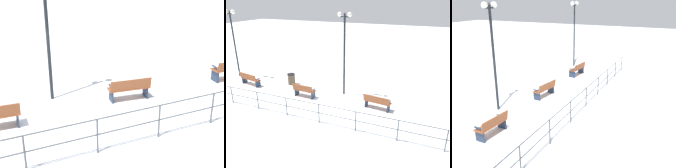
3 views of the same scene
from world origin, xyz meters
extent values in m
plane|color=white|center=(0.00, 0.00, 0.00)|extent=(80.00, 80.00, 0.00)
cube|color=brown|center=(0.05, -2.26, 0.44)|extent=(0.65, 1.54, 0.04)
cube|color=brown|center=(-0.18, -2.23, 0.65)|extent=(0.29, 1.49, 0.39)
cube|color=#23334C|center=(-0.03, -2.90, 0.22)|extent=(0.42, 0.10, 0.44)
cube|color=#23334C|center=(0.14, -1.62, 0.22)|extent=(0.42, 0.10, 0.44)
cube|color=#23334C|center=(-0.01, -2.91, 0.56)|extent=(0.42, 0.12, 0.04)
cube|color=#23334C|center=(0.16, -1.63, 0.56)|extent=(0.42, 0.12, 0.04)
cube|color=brown|center=(-0.12, 2.26, 0.45)|extent=(0.58, 1.44, 0.04)
cube|color=brown|center=(-0.37, 2.28, 0.67)|extent=(0.19, 1.42, 0.40)
cube|color=#23334C|center=(-0.15, 1.66, 0.23)|extent=(0.45, 0.08, 0.45)
cube|color=#23334C|center=(-0.08, 2.87, 0.23)|extent=(0.45, 0.08, 0.45)
cube|color=#23334C|center=(-0.13, 1.66, 0.57)|extent=(0.45, 0.10, 0.04)
cube|color=#23334C|center=(-0.06, 2.87, 0.57)|extent=(0.45, 0.10, 0.04)
cube|color=brown|center=(0.13, 6.79, 0.45)|extent=(0.71, 1.71, 0.04)
cube|color=brown|center=(-0.09, 6.83, 0.68)|extent=(0.39, 1.65, 0.43)
cube|color=#23334C|center=(0.01, 6.07, 0.23)|extent=(0.40, 0.12, 0.45)
cube|color=#23334C|center=(0.26, 7.51, 0.23)|extent=(0.40, 0.12, 0.45)
cube|color=#23334C|center=(0.03, 6.07, 0.57)|extent=(0.40, 0.14, 0.04)
cube|color=#23334C|center=(0.28, 7.51, 0.57)|extent=(0.40, 0.14, 0.04)
cylinder|color=black|center=(1.24, 0.19, 2.44)|extent=(0.12, 0.12, 4.89)
cylinder|color=black|center=(1.24, 0.19, 4.77)|extent=(0.07, 0.61, 0.07)
sphere|color=white|center=(1.24, -0.11, 4.89)|extent=(0.27, 0.27, 0.27)
sphere|color=white|center=(1.24, 0.50, 4.89)|extent=(0.27, 0.27, 0.27)
cone|color=black|center=(1.24, 0.19, 4.95)|extent=(0.17, 0.17, 0.12)
cylinder|color=black|center=(1.24, 8.99, 2.40)|extent=(0.11, 0.11, 4.80)
cylinder|color=black|center=(1.24, 8.99, 4.68)|extent=(0.07, 0.64, 0.07)
sphere|color=white|center=(1.24, 8.67, 4.83)|extent=(0.32, 0.32, 0.32)
sphere|color=white|center=(1.24, 9.31, 4.83)|extent=(0.32, 0.32, 0.32)
cone|color=black|center=(1.24, 8.99, 4.86)|extent=(0.16, 0.16, 0.12)
cylinder|color=#4C5156|center=(-2.54, -5.68, 0.51)|extent=(0.05, 0.05, 1.01)
cylinder|color=#4C5156|center=(-2.54, -3.78, 0.51)|extent=(0.05, 0.05, 1.01)
cylinder|color=#4C5156|center=(-2.54, -1.89, 0.51)|extent=(0.05, 0.05, 1.01)
cylinder|color=#4C5156|center=(-2.54, 0.00, 0.51)|extent=(0.05, 0.05, 1.01)
cylinder|color=#4C5156|center=(-2.54, 1.89, 0.51)|extent=(0.05, 0.05, 1.01)
cylinder|color=#4C5156|center=(-2.54, 3.78, 0.51)|extent=(0.05, 0.05, 1.01)
cylinder|color=#4C5156|center=(-2.54, 5.68, 0.51)|extent=(0.05, 0.05, 1.01)
cylinder|color=#4C5156|center=(-2.54, 0.00, 1.01)|extent=(0.04, 18.92, 0.04)
cylinder|color=#4C5156|center=(-2.54, 0.00, 0.56)|extent=(0.04, 18.92, 0.04)
cylinder|color=brown|center=(1.36, 4.25, 0.36)|extent=(0.51, 0.51, 0.72)
cylinder|color=black|center=(1.36, 4.25, 0.75)|extent=(0.53, 0.53, 0.06)
camera|label=1|loc=(-9.62, 2.84, 5.25)|focal=54.40mm
camera|label=2|loc=(-11.10, -4.68, 5.85)|focal=36.18mm
camera|label=3|loc=(-6.55, 9.16, 5.18)|focal=40.92mm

